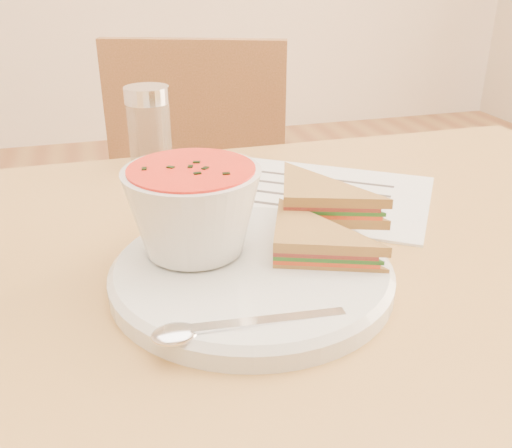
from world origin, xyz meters
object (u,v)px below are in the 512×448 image
object	(u,v)px
plate	(252,274)
chair_far	(187,269)
soup_bowl	(193,214)
condiment_shaker	(149,127)

from	to	relation	value
plate	chair_far	bearing A→B (deg)	87.74
soup_bowl	condiment_shaker	size ratio (longest dim) A/B	1.12
chair_far	soup_bowl	size ratio (longest dim) A/B	6.87
plate	soup_bowl	xyz separation A→B (m)	(-0.05, 0.04, 0.05)
chair_far	plate	xyz separation A→B (m)	(-0.02, -0.58, 0.32)
soup_bowl	plate	bearing A→B (deg)	-38.12
condiment_shaker	soup_bowl	bearing A→B (deg)	-89.16
plate	soup_bowl	distance (m)	0.08
chair_far	condiment_shaker	bearing A→B (deg)	91.87
plate	condiment_shaker	size ratio (longest dim) A/B	2.31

